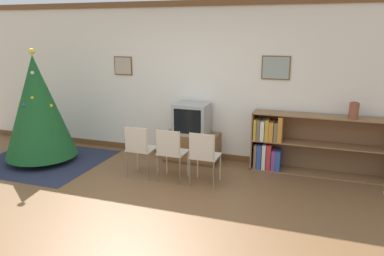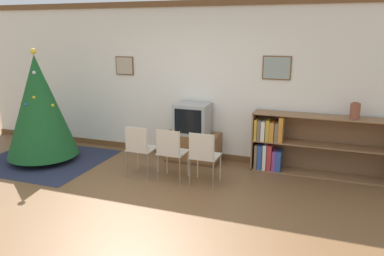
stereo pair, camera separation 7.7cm
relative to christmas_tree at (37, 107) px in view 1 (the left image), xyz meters
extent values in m
plane|color=brown|center=(2.44, -1.38, -0.97)|extent=(24.00, 24.00, 0.00)
cube|color=silver|center=(2.44, 1.17, 0.38)|extent=(9.13, 0.08, 2.70)
cube|color=brown|center=(2.44, 1.11, 1.68)|extent=(9.13, 0.03, 0.10)
cube|color=brown|center=(2.44, 1.11, -0.92)|extent=(9.13, 0.03, 0.10)
cube|color=brown|center=(1.04, 1.12, 0.62)|extent=(0.36, 0.02, 0.34)
cube|color=tan|center=(1.04, 1.10, 0.62)|extent=(0.32, 0.01, 0.30)
cube|color=brown|center=(3.79, 1.12, 0.67)|extent=(0.45, 0.02, 0.38)
cube|color=gray|center=(3.79, 1.10, 0.67)|extent=(0.42, 0.01, 0.34)
cube|color=#23283D|center=(0.00, 0.00, -0.96)|extent=(2.04, 1.82, 0.01)
cylinder|color=maroon|center=(0.00, 0.00, -0.91)|extent=(0.36, 0.36, 0.10)
cone|color=#195123|center=(0.00, 0.00, 0.00)|extent=(1.19, 1.19, 1.73)
sphere|color=yellow|center=(0.00, 0.00, 0.92)|extent=(0.10, 0.10, 0.10)
sphere|color=silver|center=(0.05, -0.08, 0.58)|extent=(0.06, 0.06, 0.06)
sphere|color=gold|center=(-0.38, 0.10, -0.30)|extent=(0.05, 0.05, 0.05)
sphere|color=#1E4CB2|center=(-0.03, -0.26, 0.08)|extent=(0.05, 0.05, 0.05)
sphere|color=gold|center=(0.28, 0.00, 0.04)|extent=(0.06, 0.06, 0.06)
sphere|color=gold|center=(-0.23, -0.14, 0.07)|extent=(0.05, 0.05, 0.05)
sphere|color=gold|center=(0.10, -0.20, 0.19)|extent=(0.05, 0.05, 0.05)
cube|color=brown|center=(2.46, 0.86, -0.94)|extent=(0.90, 0.45, 0.05)
cube|color=brown|center=(2.46, 0.86, -0.69)|extent=(0.94, 0.47, 0.45)
cube|color=#9E9E99|center=(2.46, 0.86, -0.21)|extent=(0.57, 0.45, 0.53)
cube|color=black|center=(2.46, 0.63, -0.21)|extent=(0.47, 0.01, 0.41)
cube|color=#BCB29E|center=(1.94, -0.01, -0.53)|extent=(0.40, 0.40, 0.02)
cube|color=#BCB29E|center=(1.94, -0.21, -0.34)|extent=(0.35, 0.02, 0.38)
cylinder|color=beige|center=(1.76, 0.17, -0.75)|extent=(0.02, 0.02, 0.42)
cylinder|color=beige|center=(2.12, 0.17, -0.75)|extent=(0.02, 0.02, 0.42)
cylinder|color=beige|center=(1.76, -0.19, -0.75)|extent=(0.02, 0.02, 0.42)
cylinder|color=beige|center=(2.12, -0.19, -0.75)|extent=(0.02, 0.02, 0.42)
cylinder|color=beige|center=(1.76, -0.19, -0.56)|extent=(0.02, 0.02, 0.82)
cylinder|color=beige|center=(2.12, -0.19, -0.56)|extent=(0.02, 0.02, 0.82)
cube|color=#BCB29E|center=(2.46, -0.01, -0.53)|extent=(0.40, 0.40, 0.02)
cube|color=#BCB29E|center=(2.46, -0.21, -0.34)|extent=(0.35, 0.02, 0.38)
cylinder|color=beige|center=(2.28, 0.17, -0.75)|extent=(0.02, 0.02, 0.42)
cylinder|color=beige|center=(2.64, 0.17, -0.75)|extent=(0.02, 0.02, 0.42)
cylinder|color=beige|center=(2.28, -0.19, -0.75)|extent=(0.02, 0.02, 0.42)
cylinder|color=beige|center=(2.64, -0.19, -0.75)|extent=(0.02, 0.02, 0.42)
cylinder|color=beige|center=(2.28, -0.19, -0.56)|extent=(0.02, 0.02, 0.82)
cylinder|color=beige|center=(2.64, -0.19, -0.56)|extent=(0.02, 0.02, 0.82)
cube|color=#BCB29E|center=(2.98, -0.01, -0.53)|extent=(0.40, 0.40, 0.02)
cube|color=#BCB29E|center=(2.98, -0.21, -0.34)|extent=(0.35, 0.02, 0.38)
cylinder|color=beige|center=(2.80, 0.17, -0.75)|extent=(0.02, 0.02, 0.42)
cylinder|color=beige|center=(3.16, 0.17, -0.75)|extent=(0.02, 0.02, 0.42)
cylinder|color=beige|center=(2.80, -0.19, -0.75)|extent=(0.02, 0.02, 0.42)
cylinder|color=beige|center=(3.16, -0.19, -0.75)|extent=(0.02, 0.02, 0.42)
cylinder|color=beige|center=(2.80, -0.19, -0.56)|extent=(0.02, 0.02, 0.82)
cylinder|color=beige|center=(3.16, -0.19, -0.56)|extent=(0.02, 0.02, 0.82)
cube|color=olive|center=(3.51, 0.93, -0.49)|extent=(0.02, 0.36, 0.95)
cube|color=olive|center=(4.57, 0.93, -0.02)|extent=(2.13, 0.36, 0.02)
cube|color=olive|center=(4.57, 0.93, -0.96)|extent=(2.13, 0.36, 0.02)
cube|color=olive|center=(4.57, 0.93, -0.47)|extent=(2.09, 0.36, 0.02)
cube|color=brown|center=(4.57, 1.10, -0.49)|extent=(2.13, 0.01, 0.95)
cube|color=#756047|center=(3.58, 0.87, -0.75)|extent=(0.04, 0.24, 0.40)
cube|color=#2D4C93|center=(3.64, 0.87, -0.75)|extent=(0.07, 0.24, 0.40)
cube|color=silver|center=(3.72, 0.89, -0.74)|extent=(0.06, 0.29, 0.41)
cube|color=#B73333|center=(3.79, 0.87, -0.74)|extent=(0.07, 0.23, 0.42)
cube|color=#7A3D7F|center=(3.87, 0.87, -0.78)|extent=(0.06, 0.23, 0.33)
cube|color=#2D4C93|center=(3.94, 0.88, -0.78)|extent=(0.08, 0.27, 0.33)
cube|color=gold|center=(3.56, 0.89, -0.29)|extent=(0.04, 0.28, 0.34)
cube|color=#756047|center=(3.61, 0.89, -0.30)|extent=(0.05, 0.29, 0.33)
cube|color=silver|center=(3.67, 0.90, -0.30)|extent=(0.06, 0.30, 0.32)
cube|color=gold|center=(3.74, 0.86, -0.29)|extent=(0.06, 0.22, 0.34)
cube|color=orange|center=(3.81, 0.90, -0.31)|extent=(0.07, 0.29, 0.31)
cube|color=#756047|center=(3.88, 0.90, -0.31)|extent=(0.05, 0.30, 0.31)
cube|color=orange|center=(3.95, 0.86, -0.26)|extent=(0.07, 0.22, 0.41)
cylinder|color=brown|center=(4.99, 0.88, 0.10)|extent=(0.14, 0.14, 0.23)
torus|color=brown|center=(4.99, 0.88, 0.22)|extent=(0.13, 0.13, 0.03)
camera|label=1|loc=(4.49, -5.00, 1.26)|focal=35.00mm
camera|label=2|loc=(4.56, -4.97, 1.26)|focal=35.00mm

